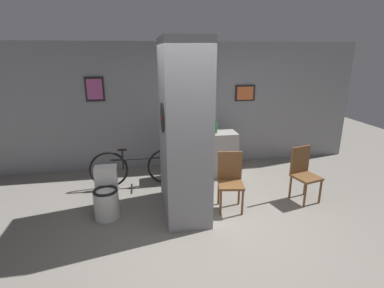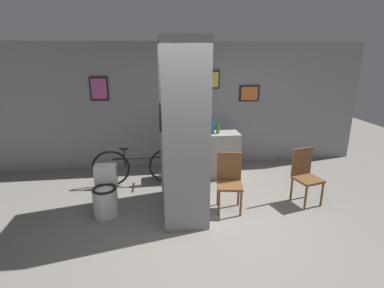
{
  "view_description": "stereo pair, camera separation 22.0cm",
  "coord_description": "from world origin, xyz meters",
  "px_view_note": "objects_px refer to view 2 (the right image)",
  "views": [
    {
      "loc": [
        -0.77,
        -3.57,
        2.4
      ],
      "look_at": [
        0.06,
        1.05,
        0.95
      ],
      "focal_mm": 28.0,
      "sensor_mm": 36.0,
      "label": 1
    },
    {
      "loc": [
        -0.55,
        -3.61,
        2.4
      ],
      "look_at": [
        0.06,
        1.05,
        0.95
      ],
      "focal_mm": 28.0,
      "sensor_mm": 36.0,
      "label": 2
    }
  ],
  "objects_px": {
    "chair_by_doorway": "(305,174)",
    "bottle_tall": "(212,127)",
    "toilet": "(106,195)",
    "chair_near_pillar": "(229,179)",
    "bicycle": "(140,166)"
  },
  "relations": [
    {
      "from": "toilet",
      "to": "bottle_tall",
      "type": "bearing_deg",
      "value": 33.76
    },
    {
      "from": "chair_by_doorway",
      "to": "bottle_tall",
      "type": "relative_size",
      "value": 2.71
    },
    {
      "from": "bottle_tall",
      "to": "toilet",
      "type": "bearing_deg",
      "value": -146.24
    },
    {
      "from": "chair_by_doorway",
      "to": "bicycle",
      "type": "relative_size",
      "value": 0.52
    },
    {
      "from": "toilet",
      "to": "bicycle",
      "type": "distance_m",
      "value": 1.12
    },
    {
      "from": "chair_near_pillar",
      "to": "bottle_tall",
      "type": "height_order",
      "value": "bottle_tall"
    },
    {
      "from": "chair_near_pillar",
      "to": "bicycle",
      "type": "bearing_deg",
      "value": 152.22
    },
    {
      "from": "toilet",
      "to": "chair_by_doorway",
      "type": "distance_m",
      "value": 3.2
    },
    {
      "from": "chair_near_pillar",
      "to": "bicycle",
      "type": "relative_size",
      "value": 0.52
    },
    {
      "from": "chair_by_doorway",
      "to": "bottle_tall",
      "type": "height_order",
      "value": "bottle_tall"
    },
    {
      "from": "toilet",
      "to": "bottle_tall",
      "type": "distance_m",
      "value": 2.39
    },
    {
      "from": "toilet",
      "to": "chair_by_doorway",
      "type": "xyz_separation_m",
      "value": [
        3.19,
        -0.03,
        0.18
      ]
    },
    {
      "from": "chair_by_doorway",
      "to": "bicycle",
      "type": "distance_m",
      "value": 2.91
    },
    {
      "from": "toilet",
      "to": "chair_near_pillar",
      "type": "distance_m",
      "value": 1.92
    },
    {
      "from": "toilet",
      "to": "chair_by_doorway",
      "type": "bearing_deg",
      "value": -0.49
    }
  ]
}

